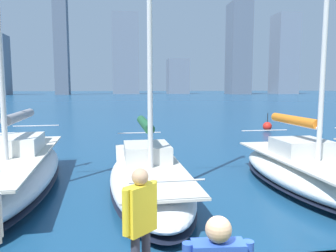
# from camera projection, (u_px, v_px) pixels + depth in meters

# --- Properties ---
(city_skyline) EXTENTS (174.50, 25.02, 47.89)m
(city_skyline) POSITION_uv_depth(u_px,v_px,m) (144.00, 56.00, 159.31)
(city_skyline) COLOR gray
(city_skyline) RESTS_ON ground
(sailboat_orange) EXTENTS (2.87, 7.49, 11.18)m
(sailboat_orange) POSITION_uv_depth(u_px,v_px,m) (307.00, 170.00, 11.16)
(sailboat_orange) COLOR white
(sailboat_orange) RESTS_ON ground
(sailboat_forest) EXTENTS (2.66, 8.31, 11.09)m
(sailboat_forest) POSITION_uv_depth(u_px,v_px,m) (148.00, 174.00, 10.74)
(sailboat_forest) COLOR white
(sailboat_forest) RESTS_ON ground
(sailboat_grey) EXTENTS (3.05, 9.28, 9.24)m
(sailboat_grey) POSITION_uv_depth(u_px,v_px,m) (13.00, 171.00, 10.76)
(sailboat_grey) COLOR white
(sailboat_grey) RESTS_ON ground
(person_yellow_shirt) EXTENTS (0.50, 0.45, 1.74)m
(person_yellow_shirt) POSITION_uv_depth(u_px,v_px,m) (140.00, 217.00, 4.52)
(person_yellow_shirt) COLOR #2D3347
(person_yellow_shirt) RESTS_ON dock_pier
(channel_buoy) EXTENTS (0.70, 0.70, 1.40)m
(channel_buoy) POSITION_uv_depth(u_px,v_px,m) (267.00, 126.00, 25.93)
(channel_buoy) COLOR red
(channel_buoy) RESTS_ON ground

